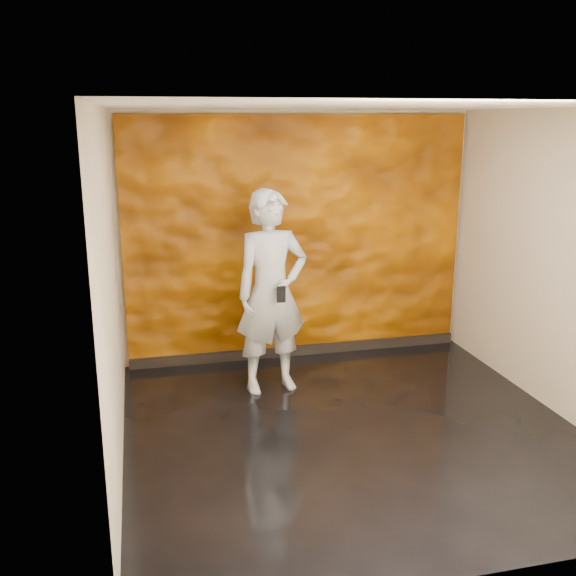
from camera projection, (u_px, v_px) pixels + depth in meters
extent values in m
cube|color=black|center=(352.00, 430.00, 5.77)|extent=(4.00, 4.00, 0.01)
cube|color=beige|center=(298.00, 237.00, 7.29)|extent=(4.00, 0.02, 2.80)
cube|color=beige|center=(476.00, 364.00, 3.53)|extent=(4.00, 0.02, 2.80)
cube|color=beige|center=(111.00, 293.00, 4.96)|extent=(0.02, 4.00, 2.80)
cube|color=beige|center=(563.00, 266.00, 5.86)|extent=(0.02, 4.00, 2.80)
cube|color=white|center=(361.00, 106.00, 5.05)|extent=(4.00, 4.00, 0.01)
cube|color=#CD6E00|center=(299.00, 239.00, 7.26)|extent=(3.90, 0.06, 2.75)
cube|color=black|center=(299.00, 350.00, 7.56)|extent=(3.90, 0.04, 0.12)
imported|color=#9CA1AC|center=(272.00, 293.00, 6.39)|extent=(0.82, 0.61, 2.05)
cube|color=black|center=(281.00, 294.00, 6.12)|extent=(0.09, 0.02, 0.16)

